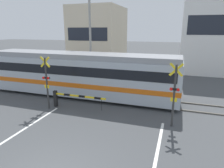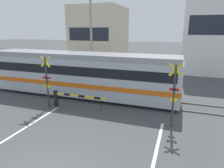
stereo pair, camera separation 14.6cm
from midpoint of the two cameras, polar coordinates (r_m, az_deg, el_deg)
The scene contains 11 objects.
rail_track_near at distance 13.90m, azimuth 1.55°, elevation -5.27°, with size 50.00×0.10×0.08m.
rail_track_far at distance 15.19m, azimuth 3.20°, elevation -3.46°, with size 50.00×0.10×0.08m.
commuter_train at distance 15.22m, azimuth -8.78°, elevation 3.09°, with size 14.63×2.68×3.27m.
crossing_barrier_near at distance 13.14m, azimuth -12.22°, elevation -3.74°, with size 3.62×0.20×1.08m.
crossing_barrier_far at distance 16.43m, azimuth 14.23°, elevation -0.01°, with size 3.62×0.20×1.08m.
crossing_signal_left at distance 13.04m, azimuth -17.81°, elevation 0.97°, with size 0.68×0.15×3.37m.
crossing_signal_right at distance 10.50m, azimuth 17.65°, elevation -2.41°, with size 0.68×0.15×3.37m.
pedestrian at distance 19.62m, azimuth 2.45°, elevation 3.77°, with size 0.38×0.23×1.73m.
building_left_of_street at distance 28.97m, azimuth -3.28°, elevation 13.40°, with size 6.34×7.50×7.92m.
building_right_of_street at distance 26.94m, azimuth 26.55°, elevation 13.65°, with size 6.07×7.50×9.73m.
utility_pole_streetside at distance 20.20m, azimuth -5.76°, elevation 14.01°, with size 0.22×0.22×8.97m.
Camera 2 is at (4.00, -4.47, 4.93)m, focal length 32.00 mm.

